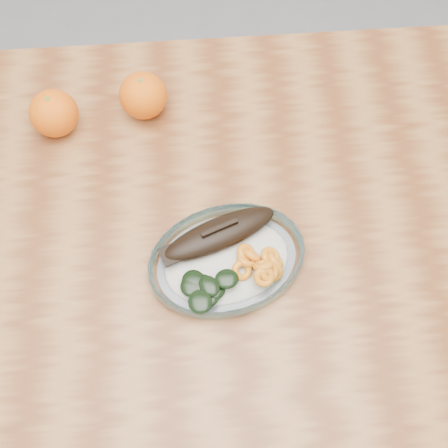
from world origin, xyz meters
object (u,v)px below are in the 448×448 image
object	(u,v)px
plated_meal	(227,259)
orange_right	(143,95)
orange_left	(54,113)
dining_table	(171,252)

from	to	relation	value
plated_meal	orange_right	distance (m)	0.33
plated_meal	orange_right	bearing A→B (deg)	99.14
orange_left	orange_right	size ratio (longest dim) A/B	1.00
orange_right	dining_table	bearing A→B (deg)	-83.42
orange_left	plated_meal	bearing A→B (deg)	-45.31
plated_meal	orange_left	size ratio (longest dim) A/B	6.43
dining_table	orange_right	world-z (taller)	orange_right
plated_meal	orange_left	bearing A→B (deg)	121.89
plated_meal	dining_table	bearing A→B (deg)	132.68
plated_meal	orange_left	xyz separation A→B (m)	(-0.28, 0.28, 0.02)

